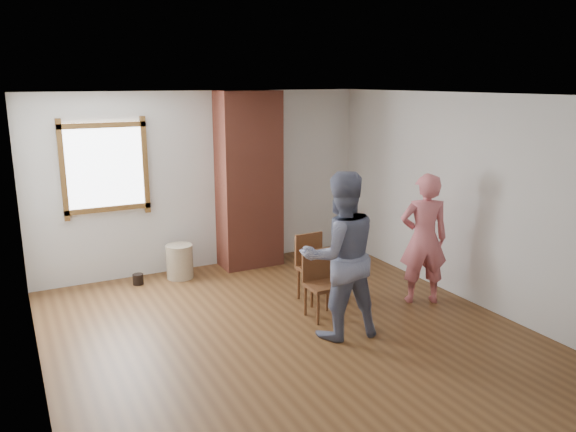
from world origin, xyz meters
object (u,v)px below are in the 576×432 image
(side_table, at_px, (337,271))
(person_pink, at_px, (424,239))
(dining_chair_right, at_px, (320,280))
(man, at_px, (340,256))
(stoneware_crock, at_px, (180,261))
(dining_chair_left, at_px, (313,264))

(side_table, bearing_deg, person_pink, -26.83)
(dining_chair_right, distance_m, man, 0.71)
(man, distance_m, person_pink, 1.49)
(side_table, relative_size, man, 0.33)
(stoneware_crock, relative_size, person_pink, 0.29)
(man, xyz_separation_m, person_pink, (1.44, 0.34, -0.09))
(stoneware_crock, height_order, side_table, side_table)
(stoneware_crock, relative_size, side_table, 0.81)
(stoneware_crock, bearing_deg, dining_chair_left, -50.32)
(dining_chair_right, xyz_separation_m, person_pink, (1.37, -0.20, 0.38))
(dining_chair_left, height_order, dining_chair_right, dining_chair_left)
(dining_chair_right, relative_size, man, 0.44)
(dining_chair_right, relative_size, person_pink, 0.48)
(person_pink, bearing_deg, stoneware_crock, -17.43)
(stoneware_crock, distance_m, man, 2.86)
(dining_chair_left, bearing_deg, person_pink, -33.22)
(dining_chair_left, xyz_separation_m, person_pink, (1.18, -0.70, 0.35))
(stoneware_crock, xyz_separation_m, dining_chair_left, (1.29, -1.55, 0.23))
(dining_chair_right, relative_size, side_table, 1.33)
(stoneware_crock, distance_m, person_pink, 3.39)
(man, bearing_deg, person_pink, -158.98)
(dining_chair_right, bearing_deg, stoneware_crock, 118.34)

